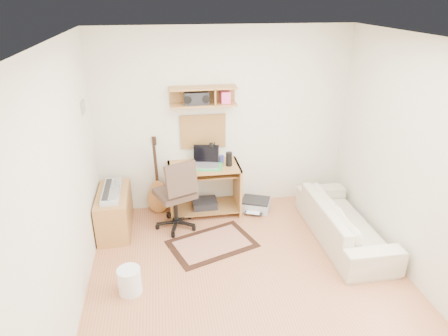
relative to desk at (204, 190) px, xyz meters
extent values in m
cube|color=#BC774E|center=(0.33, -1.73, -0.38)|extent=(3.60, 4.00, 0.01)
cube|color=white|center=(0.33, -1.73, 2.23)|extent=(3.60, 4.00, 0.01)
cube|color=silver|center=(0.33, 0.28, 0.93)|extent=(3.60, 0.01, 2.60)
cube|color=silver|center=(-1.48, -1.73, 0.93)|extent=(0.01, 4.00, 2.60)
cube|color=silver|center=(2.13, -1.73, 0.93)|extent=(0.01, 4.00, 2.60)
cube|color=#B47B3F|center=(0.03, 0.15, 1.32)|extent=(0.90, 0.25, 0.26)
cube|color=#AB7C55|center=(0.03, 0.25, 0.79)|extent=(0.64, 0.03, 0.49)
cube|color=#4C8CBF|center=(-1.46, -0.23, 1.34)|extent=(0.02, 0.20, 0.15)
cylinder|color=black|center=(0.35, -0.05, 0.47)|extent=(0.09, 0.09, 0.20)
cylinder|color=#3841A8|center=(0.27, 0.10, 0.42)|extent=(0.07, 0.07, 0.10)
cube|color=black|center=(-0.06, 0.15, 1.30)|extent=(0.33, 0.15, 0.17)
cube|color=#CBAD88|center=(0.00, -0.82, -0.37)|extent=(1.23, 1.02, 0.01)
cube|color=#B47B3F|center=(-1.25, -0.25, -0.10)|extent=(0.40, 0.90, 0.55)
cube|color=#B2B5BA|center=(-1.25, -0.25, 0.21)|extent=(0.22, 0.71, 0.06)
cylinder|color=white|center=(-0.99, -1.56, -0.23)|extent=(0.31, 0.31, 0.30)
cube|color=#A5A8AA|center=(0.76, -0.03, -0.29)|extent=(0.50, 0.45, 0.15)
imported|color=beige|center=(1.71, -0.96, -0.03)|extent=(0.52, 1.78, 0.70)
camera|label=1|loc=(-0.53, -5.07, 2.61)|focal=31.84mm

